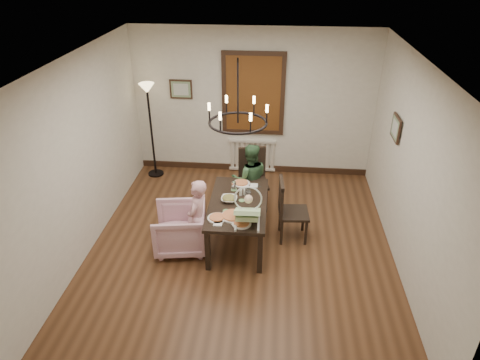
% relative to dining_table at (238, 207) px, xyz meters
% --- Properties ---
extents(room_shell, '(4.51, 5.00, 2.81)m').
position_rel_dining_table_xyz_m(room_shell, '(0.06, 0.23, 0.78)').
color(room_shell, brown).
rests_on(room_shell, ground).
extents(dining_table, '(0.85, 1.50, 0.70)m').
position_rel_dining_table_xyz_m(dining_table, '(0.00, 0.00, 0.00)').
color(dining_table, black).
rests_on(dining_table, room_shell).
extents(chair_far, '(0.55, 0.55, 1.06)m').
position_rel_dining_table_xyz_m(chair_far, '(0.17, 0.99, -0.09)').
color(chair_far, black).
rests_on(chair_far, room_shell).
extents(chair_right, '(0.48, 0.48, 1.02)m').
position_rel_dining_table_xyz_m(chair_right, '(0.83, 0.17, -0.11)').
color(chair_right, black).
rests_on(chair_right, room_shell).
extents(armchair, '(0.86, 0.84, 0.69)m').
position_rel_dining_table_xyz_m(armchair, '(-0.84, -0.24, -0.27)').
color(armchair, beige).
rests_on(armchair, room_shell).
extents(elderly_woman, '(0.32, 0.42, 1.01)m').
position_rel_dining_table_xyz_m(elderly_woman, '(-0.54, -0.34, -0.11)').
color(elderly_woman, '#CB8F95').
rests_on(elderly_woman, room_shell).
extents(seated_man, '(0.56, 0.47, 1.03)m').
position_rel_dining_table_xyz_m(seated_man, '(0.11, 0.85, -0.10)').
color(seated_man, '#355935').
rests_on(seated_man, room_shell).
extents(baby_bouncer, '(0.42, 0.57, 0.36)m').
position_rel_dining_table_xyz_m(baby_bouncer, '(0.18, -0.48, 0.27)').
color(baby_bouncer, '#B5DC98').
rests_on(baby_bouncer, dining_table).
extents(salad_bowl, '(0.29, 0.29, 0.07)m').
position_rel_dining_table_xyz_m(salad_bowl, '(-0.14, 0.03, 0.12)').
color(salad_bowl, white).
rests_on(salad_bowl, dining_table).
extents(pizza_platter, '(0.33, 0.33, 0.04)m').
position_rel_dining_table_xyz_m(pizza_platter, '(-0.04, -0.39, 0.10)').
color(pizza_platter, tan).
rests_on(pizza_platter, dining_table).
extents(drinking_glass, '(0.07, 0.07, 0.14)m').
position_rel_dining_table_xyz_m(drinking_glass, '(0.14, 0.08, 0.16)').
color(drinking_glass, silver).
rests_on(drinking_glass, dining_table).
extents(window_blinds, '(1.00, 0.03, 1.40)m').
position_rel_dining_table_xyz_m(window_blinds, '(0.06, 2.32, 0.98)').
color(window_blinds, brown).
rests_on(window_blinds, room_shell).
extents(radiator, '(0.92, 0.12, 0.62)m').
position_rel_dining_table_xyz_m(radiator, '(0.06, 2.34, -0.27)').
color(radiator, silver).
rests_on(radiator, room_shell).
extents(picture_back, '(0.42, 0.03, 0.36)m').
position_rel_dining_table_xyz_m(picture_back, '(-1.29, 2.33, 1.03)').
color(picture_back, black).
rests_on(picture_back, room_shell).
extents(picture_right, '(0.03, 0.42, 0.36)m').
position_rel_dining_table_xyz_m(picture_right, '(2.27, 0.76, 1.03)').
color(picture_right, black).
rests_on(picture_right, room_shell).
extents(floor_lamp, '(0.30, 0.30, 1.80)m').
position_rel_dining_table_xyz_m(floor_lamp, '(-1.84, 2.01, 0.28)').
color(floor_lamp, black).
rests_on(floor_lamp, room_shell).
extents(chandelier, '(0.80, 0.80, 0.04)m').
position_rel_dining_table_xyz_m(chandelier, '(-0.00, 0.00, 1.33)').
color(chandelier, black).
rests_on(chandelier, room_shell).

